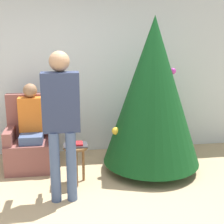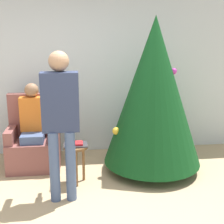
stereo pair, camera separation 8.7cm
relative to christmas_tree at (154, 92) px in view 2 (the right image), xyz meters
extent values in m
cube|color=silver|center=(-1.08, 0.93, 0.19)|extent=(8.00, 0.06, 2.70)
cylinder|color=brown|center=(0.00, 0.00, -1.09)|extent=(0.10, 0.10, 0.13)
cone|color=#0F4219|center=(0.00, 0.00, 0.00)|extent=(1.39, 1.39, 2.06)
sphere|color=gold|center=(-0.54, -0.07, -0.53)|extent=(0.11, 0.11, 0.11)
sphere|color=#2856B2|center=(0.29, 0.45, -0.51)|extent=(0.10, 0.10, 0.10)
sphere|color=#B23399|center=(0.26, -0.06, 0.29)|extent=(0.09, 0.09, 0.09)
cube|color=brown|center=(-1.71, 0.28, -0.94)|extent=(0.75, 0.62, 0.43)
cube|color=brown|center=(-1.71, 0.52, -0.40)|extent=(0.75, 0.14, 0.65)
cube|color=brown|center=(-2.02, 0.28, -0.63)|extent=(0.12, 0.56, 0.19)
cube|color=brown|center=(-1.40, 0.28, -0.63)|extent=(0.12, 0.56, 0.19)
cylinder|color=#475B84|center=(-1.81, 0.08, -0.94)|extent=(0.11, 0.11, 0.43)
cylinder|color=#475B84|center=(-1.61, 0.08, -0.94)|extent=(0.11, 0.11, 0.43)
cube|color=#475B84|center=(-1.71, 0.23, -0.66)|extent=(0.32, 0.40, 0.12)
cube|color=orange|center=(-1.71, 0.38, -0.35)|extent=(0.36, 0.20, 0.50)
sphere|color=#936B4C|center=(-1.71, 0.38, 0.00)|extent=(0.20, 0.20, 0.20)
cylinder|color=#475B84|center=(-1.35, -0.73, -0.73)|extent=(0.12, 0.12, 0.85)
cylinder|color=#475B84|center=(-1.16, -0.73, -0.73)|extent=(0.12, 0.12, 0.85)
cube|color=#2D3856|center=(-1.26, -0.67, 0.03)|extent=(0.42, 0.20, 0.68)
sphere|color=tan|center=(-1.26, -0.64, 0.49)|extent=(0.23, 0.23, 0.23)
cylinder|color=#2D3856|center=(-1.44, -0.48, 0.17)|extent=(0.08, 0.30, 0.08)
cylinder|color=#2D3856|center=(-1.08, -0.48, 0.17)|extent=(0.08, 0.30, 0.08)
cube|color=white|center=(-1.08, -0.29, 0.17)|extent=(0.04, 0.14, 0.04)
cylinder|color=brown|center=(-1.10, -0.30, -0.65)|extent=(0.32, 0.32, 0.03)
cylinder|color=brown|center=(-1.10, -0.41, -0.91)|extent=(0.04, 0.04, 0.49)
cylinder|color=brown|center=(-1.00, -0.24, -0.91)|extent=(0.04, 0.04, 0.49)
cylinder|color=brown|center=(-1.20, -0.24, -0.91)|extent=(0.04, 0.04, 0.49)
cube|color=#38383D|center=(-1.10, -0.30, -0.63)|extent=(0.31, 0.21, 0.02)
cube|color=#B21E23|center=(-1.10, -0.30, -0.60)|extent=(0.19, 0.15, 0.02)
camera|label=1|loc=(-1.18, -4.16, 0.78)|focal=50.00mm
camera|label=2|loc=(-1.10, -4.17, 0.78)|focal=50.00mm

